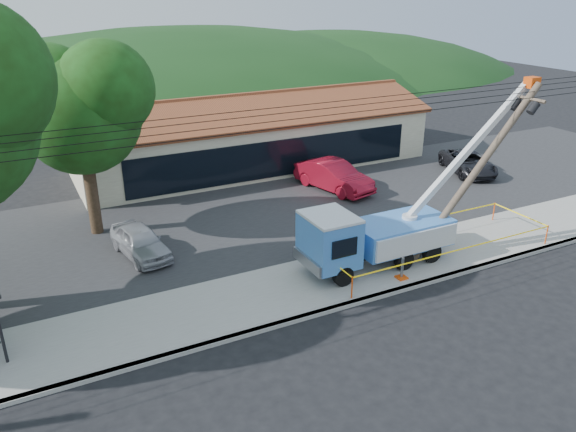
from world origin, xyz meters
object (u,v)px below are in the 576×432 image
at_px(car_silver, 142,257).
at_px(car_dark, 467,174).
at_px(utility_truck, 374,233).
at_px(car_red, 333,191).
at_px(leaning_pole, 482,163).

bearing_deg(car_silver, car_dark, -3.46).
xyz_separation_m(utility_truck, car_dark, (12.45, 7.58, -1.54)).
distance_m(car_silver, car_red, 12.27).
height_order(leaning_pole, car_dark, leaning_pole).
bearing_deg(utility_truck, car_silver, 147.76).
bearing_deg(car_red, car_silver, -177.52).
bearing_deg(car_silver, utility_truck, -41.95).
distance_m(utility_truck, car_dark, 14.66).
bearing_deg(utility_truck, leaning_pole, -6.35).
xyz_separation_m(utility_truck, leaning_pole, (4.93, -0.55, 2.45)).
xyz_separation_m(car_silver, car_red, (11.79, 3.39, 0.00)).
distance_m(car_silver, car_dark, 20.98).
height_order(leaning_pole, car_silver, leaning_pole).
height_order(utility_truck, leaning_pole, utility_truck).
bearing_deg(car_red, leaning_pole, -94.07).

